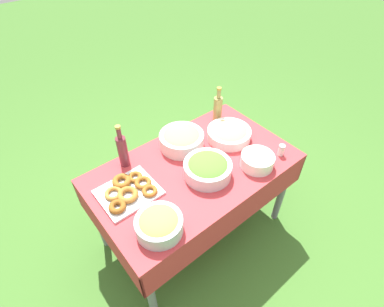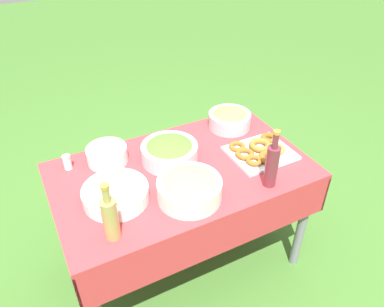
{
  "view_description": "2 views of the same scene",
  "coord_description": "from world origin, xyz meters",
  "px_view_note": "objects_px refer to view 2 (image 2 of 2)",
  "views": [
    {
      "loc": [
        -0.85,
        -1.01,
        2.05
      ],
      "look_at": [
        0.03,
        0.06,
        0.76
      ],
      "focal_mm": 28.0,
      "sensor_mm": 36.0,
      "label": 1
    },
    {
      "loc": [
        0.64,
        1.35,
        1.88
      ],
      "look_at": [
        -0.06,
        0.0,
        0.79
      ],
      "focal_mm": 35.0,
      "sensor_mm": 36.0,
      "label": 2
    }
  ],
  "objects_px": {
    "plate_stack": "(107,155)",
    "olive_bowl": "(230,118)",
    "salad_bowl": "(170,151)",
    "donut_platter": "(260,151)",
    "pasta_bowl": "(115,193)",
    "wine_bottle": "(272,164)",
    "olive_oil_bottle": "(110,217)",
    "bread_bowl": "(189,188)"
  },
  "relations": [
    {
      "from": "olive_oil_bottle",
      "to": "olive_bowl",
      "type": "relative_size",
      "value": 1.12
    },
    {
      "from": "bread_bowl",
      "to": "olive_bowl",
      "type": "height_order",
      "value": "bread_bowl"
    },
    {
      "from": "salad_bowl",
      "to": "olive_bowl",
      "type": "bearing_deg",
      "value": -162.88
    },
    {
      "from": "salad_bowl",
      "to": "olive_oil_bottle",
      "type": "height_order",
      "value": "olive_oil_bottle"
    },
    {
      "from": "salad_bowl",
      "to": "olive_oil_bottle",
      "type": "distance_m",
      "value": 0.57
    },
    {
      "from": "wine_bottle",
      "to": "donut_platter",
      "type": "bearing_deg",
      "value": -115.81
    },
    {
      "from": "olive_oil_bottle",
      "to": "pasta_bowl",
      "type": "bearing_deg",
      "value": -111.26
    },
    {
      "from": "donut_platter",
      "to": "bread_bowl",
      "type": "distance_m",
      "value": 0.51
    },
    {
      "from": "salad_bowl",
      "to": "bread_bowl",
      "type": "relative_size",
      "value": 0.99
    },
    {
      "from": "donut_platter",
      "to": "olive_bowl",
      "type": "height_order",
      "value": "olive_bowl"
    },
    {
      "from": "salad_bowl",
      "to": "wine_bottle",
      "type": "bearing_deg",
      "value": 130.79
    },
    {
      "from": "salad_bowl",
      "to": "donut_platter",
      "type": "height_order",
      "value": "salad_bowl"
    },
    {
      "from": "plate_stack",
      "to": "olive_bowl",
      "type": "distance_m",
      "value": 0.74
    },
    {
      "from": "plate_stack",
      "to": "wine_bottle",
      "type": "distance_m",
      "value": 0.83
    },
    {
      "from": "donut_platter",
      "to": "wine_bottle",
      "type": "bearing_deg",
      "value": 64.19
    },
    {
      "from": "pasta_bowl",
      "to": "wine_bottle",
      "type": "height_order",
      "value": "wine_bottle"
    },
    {
      "from": "wine_bottle",
      "to": "olive_bowl",
      "type": "bearing_deg",
      "value": -101.49
    },
    {
      "from": "donut_platter",
      "to": "salad_bowl",
      "type": "bearing_deg",
      "value": -21.42
    },
    {
      "from": "bread_bowl",
      "to": "donut_platter",
      "type": "bearing_deg",
      "value": -165.06
    },
    {
      "from": "wine_bottle",
      "to": "plate_stack",
      "type": "bearing_deg",
      "value": -40.22
    },
    {
      "from": "pasta_bowl",
      "to": "wine_bottle",
      "type": "distance_m",
      "value": 0.73
    },
    {
      "from": "olive_oil_bottle",
      "to": "olive_bowl",
      "type": "bearing_deg",
      "value": -149.83
    },
    {
      "from": "donut_platter",
      "to": "bread_bowl",
      "type": "xyz_separation_m",
      "value": [
        0.49,
        0.13,
        0.04
      ]
    },
    {
      "from": "wine_bottle",
      "to": "olive_bowl",
      "type": "xyz_separation_m",
      "value": [
        -0.11,
        -0.54,
        -0.06
      ]
    },
    {
      "from": "salad_bowl",
      "to": "plate_stack",
      "type": "distance_m",
      "value": 0.32
    },
    {
      "from": "salad_bowl",
      "to": "plate_stack",
      "type": "relative_size",
      "value": 1.41
    },
    {
      "from": "plate_stack",
      "to": "olive_bowl",
      "type": "height_order",
      "value": "olive_bowl"
    },
    {
      "from": "salad_bowl",
      "to": "bread_bowl",
      "type": "height_order",
      "value": "bread_bowl"
    },
    {
      "from": "pasta_bowl",
      "to": "olive_bowl",
      "type": "bearing_deg",
      "value": -159.04
    },
    {
      "from": "pasta_bowl",
      "to": "wine_bottle",
      "type": "relative_size",
      "value": 0.99
    },
    {
      "from": "salad_bowl",
      "to": "pasta_bowl",
      "type": "distance_m",
      "value": 0.38
    },
    {
      "from": "plate_stack",
      "to": "wine_bottle",
      "type": "relative_size",
      "value": 0.68
    },
    {
      "from": "salad_bowl",
      "to": "olive_bowl",
      "type": "xyz_separation_m",
      "value": [
        -0.45,
        -0.14,
        -0.0
      ]
    },
    {
      "from": "olive_oil_bottle",
      "to": "salad_bowl",
      "type": "bearing_deg",
      "value": -138.91
    },
    {
      "from": "pasta_bowl",
      "to": "donut_platter",
      "type": "height_order",
      "value": "pasta_bowl"
    },
    {
      "from": "donut_platter",
      "to": "olive_bowl",
      "type": "distance_m",
      "value": 0.32
    },
    {
      "from": "donut_platter",
      "to": "wine_bottle",
      "type": "xyz_separation_m",
      "value": [
        0.11,
        0.22,
        0.1
      ]
    },
    {
      "from": "donut_platter",
      "to": "plate_stack",
      "type": "bearing_deg",
      "value": -23.05
    },
    {
      "from": "olive_oil_bottle",
      "to": "donut_platter",
      "type": "bearing_deg",
      "value": -167.5
    },
    {
      "from": "plate_stack",
      "to": "olive_bowl",
      "type": "xyz_separation_m",
      "value": [
        -0.74,
        -0.0,
        0.01
      ]
    },
    {
      "from": "pasta_bowl",
      "to": "salad_bowl",
      "type": "bearing_deg",
      "value": -154.3
    },
    {
      "from": "donut_platter",
      "to": "plate_stack",
      "type": "height_order",
      "value": "plate_stack"
    }
  ]
}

